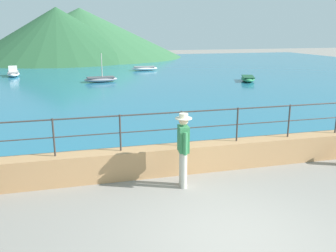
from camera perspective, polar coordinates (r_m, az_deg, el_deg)
The scene contains 11 objects.
ground_plane at distance 6.83m, azimuth 10.22°, elevation -16.69°, with size 120.00×120.00×0.00m, color gray.
promenade_wall at distance 9.38m, azimuth 2.04°, elevation -5.10°, with size 20.00×0.56×0.70m, color tan.
railing at distance 9.10m, azimuth 2.09°, elevation 0.62°, with size 18.44×0.04×0.90m.
lake_water at distance 31.38m, azimuth -10.25°, elevation 8.13°, with size 64.00×44.32×0.06m, color #236B89.
hill_main at distance 50.95m, azimuth -13.52°, elevation 13.99°, with size 26.84×26.84×6.36m, color #33663D.
hill_secondary at distance 46.47m, azimuth -16.91°, elevation 13.62°, with size 21.04×21.04×6.18m, color #285633.
person_walking at distance 8.29m, azimuth 2.41°, elevation -3.23°, with size 0.38×0.57×1.75m.
boat_0 at distance 31.08m, azimuth -23.08°, elevation 7.69°, with size 1.21×2.40×0.76m.
boat_1 at distance 26.30m, azimuth 12.40°, elevation 7.27°, with size 1.69×2.47×0.36m.
boat_2 at distance 32.79m, azimuth -3.70°, elevation 9.01°, with size 2.32×0.94×0.36m.
boat_3 at distance 25.76m, azimuth -10.46°, elevation 7.23°, with size 2.39×1.18×1.96m.
Camera 1 is at (-2.60, -5.23, 3.54)m, focal length 38.93 mm.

